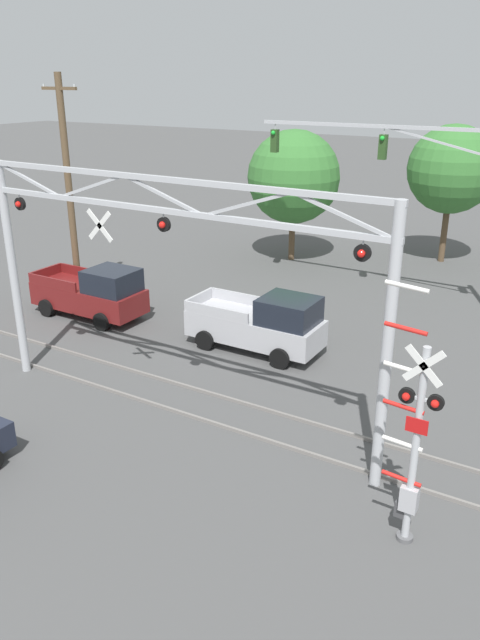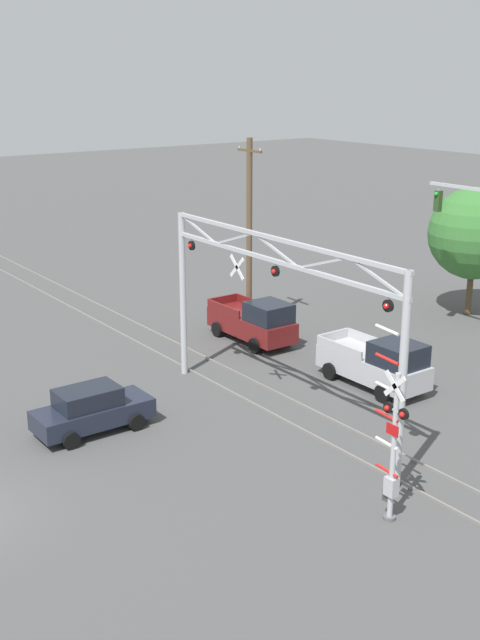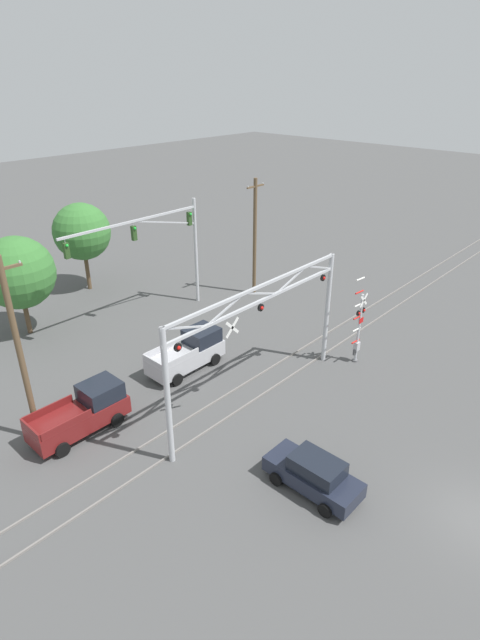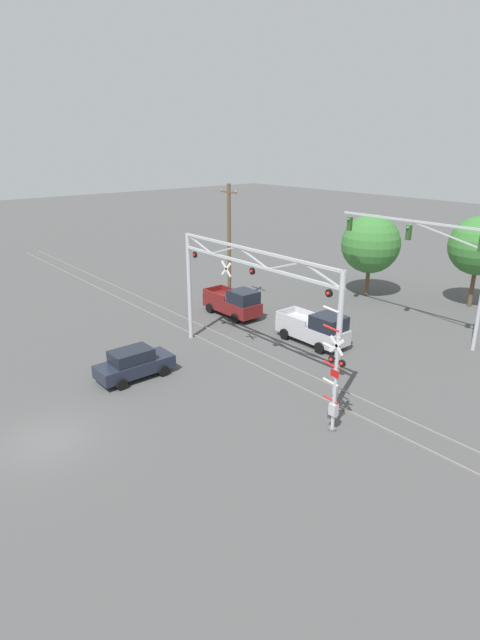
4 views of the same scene
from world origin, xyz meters
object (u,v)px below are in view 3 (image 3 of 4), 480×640
at_px(crossing_signal_mast, 358,330).
at_px(pickup_truck_lead, 189,352).
at_px(crossing_gantry, 260,327).
at_px(background_tree_beyond_span, 82,232).
at_px(utility_pole_right, 255,237).
at_px(traffic_signal_span, 167,240).
at_px(background_tree_far_left_verge, 18,273).
at_px(utility_pole_left, 20,352).
at_px(pickup_truck_following, 84,412).
at_px(sedan_waiting, 314,474).

relative_size(crossing_signal_mast, pickup_truck_lead, 1.16).
distance_m(crossing_gantry, background_tree_beyond_span, 20.63).
bearing_deg(crossing_signal_mast, utility_pole_right, 72.01).
bearing_deg(traffic_signal_span, background_tree_beyond_span, 101.98).
height_order(traffic_signal_span, background_tree_far_left_verge, traffic_signal_span).
distance_m(utility_pole_left, background_tree_beyond_span, 18.79).
bearing_deg(crossing_gantry, pickup_truck_lead, 90.76).
height_order(pickup_truck_lead, background_tree_far_left_verge, background_tree_far_left_verge).
relative_size(crossing_gantry, pickup_truck_following, 2.57).
xyz_separation_m(sedan_waiting, background_tree_far_left_verge, (-1.41, 22.48, 3.53)).
bearing_deg(crossing_gantry, utility_pole_right, 42.34).
xyz_separation_m(traffic_signal_span, pickup_truck_lead, (-4.31, -6.78, -4.46)).
bearing_deg(pickup_truck_following, background_tree_beyond_span, 57.35).
bearing_deg(sedan_waiting, background_tree_far_left_verge, 93.59).
distance_m(pickup_truck_following, sedan_waiting, 11.49).
bearing_deg(utility_pole_right, pickup_truck_lead, -157.51).
xyz_separation_m(pickup_truck_following, utility_pole_right, (18.50, 5.14, 3.64)).
bearing_deg(crossing_signal_mast, crossing_gantry, 167.96).
xyz_separation_m(pickup_truck_lead, sedan_waiting, (-3.05, -11.18, -0.21)).
bearing_deg(pickup_truck_lead, crossing_signal_mast, -43.67).
bearing_deg(sedan_waiting, pickup_truck_following, 112.52).
xyz_separation_m(pickup_truck_following, utility_pole_left, (-1.94, 1.10, 3.79)).
relative_size(crossing_signal_mast, sedan_waiting, 1.34).
xyz_separation_m(traffic_signal_span, utility_pole_right, (6.75, -2.21, -0.82)).
bearing_deg(crossing_gantry, traffic_signal_span, 70.87).
xyz_separation_m(sedan_waiting, utility_pole_left, (-6.34, 11.72, 3.99)).
relative_size(crossing_gantry, utility_pole_left, 1.33).
height_order(crossing_signal_mast, utility_pole_right, utility_pole_right).
bearing_deg(pickup_truck_lead, background_tree_far_left_verge, 111.51).
relative_size(pickup_truck_lead, pickup_truck_following, 1.01).
relative_size(sedan_waiting, utility_pole_right, 0.46).
xyz_separation_m(utility_pole_right, background_tree_beyond_span, (-8.50, 10.47, 0.11)).
xyz_separation_m(crossing_gantry, utility_pole_left, (-9.46, 5.97, 0.25)).
height_order(crossing_gantry, crossing_signal_mast, crossing_gantry).
bearing_deg(pickup_truck_following, utility_pole_right, 15.52).
distance_m(crossing_signal_mast, background_tree_beyond_span, 22.68).
xyz_separation_m(pickup_truck_lead, background_tree_far_left_verge, (-4.45, 11.30, 3.32)).
bearing_deg(utility_pole_right, crossing_signal_mast, -107.99).
xyz_separation_m(pickup_truck_following, background_tree_beyond_span, (10.00, 15.61, 3.76)).
distance_m(sedan_waiting, background_tree_beyond_span, 27.11).
bearing_deg(crossing_signal_mast, background_tree_beyond_span, 102.18).
distance_m(pickup_truck_following, background_tree_beyond_span, 18.92).
bearing_deg(utility_pole_right, background_tree_beyond_span, 129.08).
height_order(sedan_waiting, background_tree_far_left_verge, background_tree_far_left_verge).
bearing_deg(background_tree_far_left_verge, background_tree_beyond_span, 28.14).
distance_m(traffic_signal_span, pickup_truck_following, 14.56).
bearing_deg(sedan_waiting, traffic_signal_span, 67.74).
bearing_deg(pickup_truck_following, sedan_waiting, -67.48).
height_order(pickup_truck_lead, sedan_waiting, pickup_truck_lead).
bearing_deg(background_tree_far_left_verge, utility_pole_right, -23.43).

